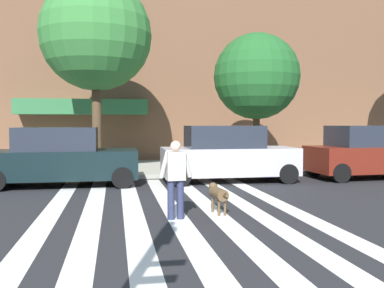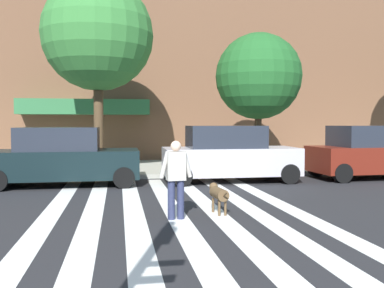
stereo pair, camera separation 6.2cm
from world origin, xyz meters
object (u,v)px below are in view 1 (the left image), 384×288
(parked_car_behind_first, at_px, (62,158))
(parked_car_third_in_line, at_px, (228,155))
(parked_car_fourth_in_line, at_px, (375,152))
(pedestrian_bystander, at_px, (342,145))
(street_tree_middle, at_px, (257,77))
(street_tree_nearest, at_px, (96,35))
(dog_on_leash, at_px, (218,194))
(pedestrian_dog_walker, at_px, (176,175))

(parked_car_behind_first, bearing_deg, parked_car_third_in_line, 0.00)
(parked_car_fourth_in_line, xyz_separation_m, pedestrian_bystander, (-0.06, 2.18, 0.14))
(parked_car_behind_first, bearing_deg, street_tree_middle, 18.38)
(parked_car_fourth_in_line, relative_size, pedestrian_bystander, 3.02)
(parked_car_behind_first, relative_size, parked_car_fourth_in_line, 0.94)
(parked_car_third_in_line, bearing_deg, street_tree_nearest, 150.54)
(dog_on_leash, relative_size, pedestrian_bystander, 0.61)
(parked_car_behind_first, bearing_deg, parked_car_fourth_in_line, -0.01)
(dog_on_leash, height_order, pedestrian_bystander, pedestrian_bystander)
(parked_car_behind_first, xyz_separation_m, dog_on_leash, (3.91, -4.93, -0.46))
(street_tree_nearest, bearing_deg, pedestrian_bystander, -1.94)
(dog_on_leash, bearing_deg, pedestrian_dog_walker, -157.85)
(dog_on_leash, bearing_deg, street_tree_middle, 65.27)
(street_tree_middle, relative_size, pedestrian_bystander, 3.32)
(street_tree_middle, distance_m, pedestrian_dog_walker, 9.39)
(parked_car_third_in_line, bearing_deg, pedestrian_bystander, 21.70)
(parked_car_behind_first, height_order, dog_on_leash, parked_car_behind_first)
(parked_car_third_in_line, xyz_separation_m, street_tree_nearest, (-4.45, 2.51, 4.37))
(parked_car_third_in_line, relative_size, parked_car_fourth_in_line, 0.92)
(parked_car_behind_first, relative_size, pedestrian_dog_walker, 2.83)
(parked_car_fourth_in_line, relative_size, street_tree_nearest, 0.68)
(parked_car_behind_first, xyz_separation_m, pedestrian_dog_walker, (2.90, -5.34, 0.03))
(parked_car_behind_first, xyz_separation_m, parked_car_fourth_in_line, (10.98, -0.00, 0.03))
(parked_car_behind_first, height_order, pedestrian_dog_walker, parked_car_behind_first)
(street_tree_nearest, relative_size, pedestrian_dog_walker, 4.43)
(parked_car_behind_first, bearing_deg, dog_on_leash, -51.62)
(pedestrian_dog_walker, xyz_separation_m, pedestrian_bystander, (8.01, 7.52, 0.15))
(parked_car_fourth_in_line, bearing_deg, parked_car_behind_first, 179.99)
(street_tree_nearest, bearing_deg, street_tree_middle, -0.82)
(street_tree_nearest, relative_size, street_tree_middle, 1.33)
(pedestrian_dog_walker, bearing_deg, parked_car_behind_first, 118.54)
(parked_car_third_in_line, xyz_separation_m, dog_on_leash, (-1.54, -4.93, -0.48))
(street_tree_middle, height_order, dog_on_leash, street_tree_middle)
(parked_car_third_in_line, height_order, pedestrian_dog_walker, parked_car_third_in_line)
(street_tree_nearest, bearing_deg, parked_car_behind_first, -111.67)
(pedestrian_bystander, bearing_deg, street_tree_nearest, 178.06)
(street_tree_middle, height_order, pedestrian_dog_walker, street_tree_middle)
(dog_on_leash, bearing_deg, street_tree_nearest, 111.33)
(parked_car_behind_first, distance_m, parked_car_fourth_in_line, 10.98)
(parked_car_fourth_in_line, distance_m, street_tree_nearest, 11.18)
(dog_on_leash, distance_m, pedestrian_bystander, 10.01)
(parked_car_behind_first, relative_size, street_tree_middle, 0.85)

